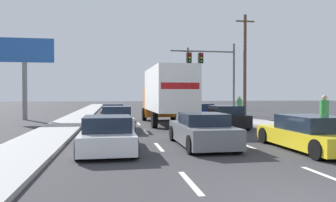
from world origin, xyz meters
name	(u,v)px	position (x,y,z in m)	size (l,w,h in m)	color
ground_plane	(150,116)	(0.00, 25.00, 0.00)	(140.00, 140.00, 0.00)	#333335
sidewalk_right	(234,118)	(6.38, 20.00, 0.07)	(2.26, 80.00, 0.14)	#9E9E99
sidewalk_left	(73,120)	(-6.38, 20.00, 0.07)	(2.26, 80.00, 0.14)	#9E9E99
lane_markings	(154,118)	(0.00, 21.77, 0.00)	(3.54, 52.00, 0.01)	silver
car_maroon	(113,113)	(-3.44, 19.95, 0.57)	(1.92, 4.11, 1.26)	maroon
car_silver	(116,120)	(-3.23, 12.91, 0.59)	(1.86, 4.42, 1.34)	#B7BABF
car_white	(108,135)	(-3.59, 6.28, 0.56)	(1.93, 4.42, 1.24)	white
box_truck	(167,92)	(0.12, 15.91, 2.12)	(2.66, 8.59, 3.68)	white
car_gray	(202,131)	(-0.04, 6.69, 0.58)	(1.88, 4.33, 1.27)	slate
car_blue	(201,112)	(3.61, 20.06, 0.56)	(2.00, 4.36, 1.27)	#1E389E
car_black	(224,117)	(3.19, 13.30, 0.61)	(1.90, 4.19, 1.32)	black
car_yellow	(310,134)	(3.50, 5.22, 0.57)	(1.95, 4.60, 1.24)	yellow
traffic_signal_mast	(208,64)	(5.41, 23.99, 4.85)	(6.22, 0.69, 6.82)	#595B56
utility_pole_mid	(245,64)	(8.61, 23.01, 4.81)	(1.80, 0.28, 9.34)	brown
utility_pole_far	(188,77)	(8.06, 43.70, 4.78)	(1.80, 0.28, 9.28)	brown
roadside_billboard	(25,61)	(-10.25, 21.69, 4.64)	(4.44, 0.36, 6.42)	slate
pedestrian_near_corner	(324,115)	(6.00, 7.92, 1.05)	(0.38, 0.38, 1.82)	#1E233F
pedestrian_mid_block	(239,107)	(6.68, 19.52, 0.99)	(0.38, 0.38, 1.71)	brown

